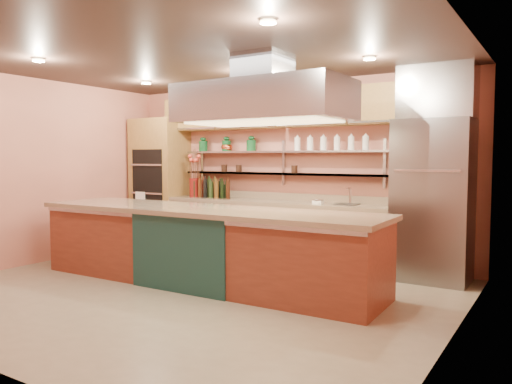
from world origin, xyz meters
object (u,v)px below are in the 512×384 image
Objects in this scene: refrigerator at (433,201)px; kitchen_scale at (318,201)px; green_canister at (250,146)px; flower_vase at (195,188)px; copper_kettle at (228,147)px; island at (203,246)px.

kitchen_scale is at bearing 179.65° from refrigerator.
green_canister is at bearing -167.30° from kitchen_scale.
refrigerator is at bearing -4.43° from green_canister.
flower_vase is 2.02× the size of green_canister.
refrigerator reaches higher than copper_kettle.
copper_kettle is at bearing -164.93° from kitchen_scale.
copper_kettle reaches higher than kitchen_scale.
island is 2.41m from green_canister.
refrigerator is 0.45× the size of island.
island is at bearing -92.58° from kitchen_scale.
refrigerator is 3.04m from island.
flower_vase is 0.91m from copper_kettle.
flower_vase is (-3.97, 0.01, 0.04)m from refrigerator.
kitchen_scale is 1.97m from copper_kettle.
green_canister is at bearing 12.35° from flower_vase.
green_canister is at bearing 175.57° from refrigerator.
refrigerator is 3.51m from copper_kettle.
copper_kettle is at bearing 21.82° from flower_vase.
refrigerator is at bearing 21.75° from kitchen_scale.
island is 2.54m from copper_kettle.
flower_vase is at bearing -158.18° from copper_kettle.
refrigerator reaches higher than flower_vase.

